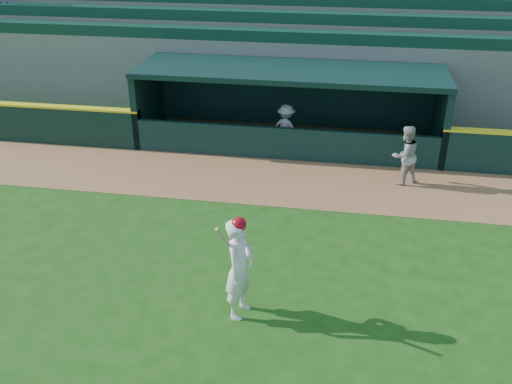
% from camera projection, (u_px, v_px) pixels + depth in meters
% --- Properties ---
extents(ground, '(120.00, 120.00, 0.00)m').
position_uv_depth(ground, '(243.00, 284.00, 11.55)').
color(ground, '#1C4711').
rests_on(ground, ground).
extents(warning_track, '(40.00, 3.00, 0.01)m').
position_uv_depth(warning_track, '(276.00, 181.00, 15.86)').
color(warning_track, '#93613A').
rests_on(warning_track, ground).
extents(dugout_player_front, '(1.02, 0.98, 1.66)m').
position_uv_depth(dugout_player_front, '(405.00, 155.00, 15.39)').
color(dugout_player_front, '#999994').
rests_on(dugout_player_front, ground).
extents(dugout_player_inside, '(1.12, 0.91, 1.50)m').
position_uv_depth(dugout_player_inside, '(286.00, 129.00, 17.48)').
color(dugout_player_inside, '#ACADA7').
rests_on(dugout_player_inside, ground).
extents(dugout, '(9.40, 2.80, 2.46)m').
position_uv_depth(dugout, '(290.00, 101.00, 17.99)').
color(dugout, slate).
rests_on(dugout, ground).
extents(stands, '(34.50, 6.25, 7.59)m').
position_uv_depth(stands, '(305.00, 38.00, 21.55)').
color(stands, slate).
rests_on(stands, ground).
extents(batter_at_plate, '(0.64, 0.85, 2.07)m').
position_uv_depth(batter_at_plate, '(239.00, 267.00, 10.28)').
color(batter_at_plate, white).
rests_on(batter_at_plate, ground).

